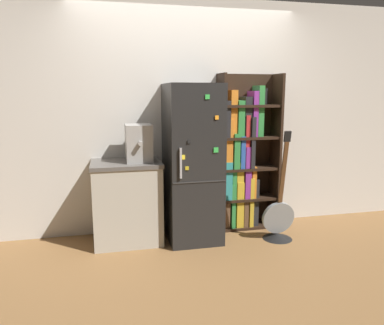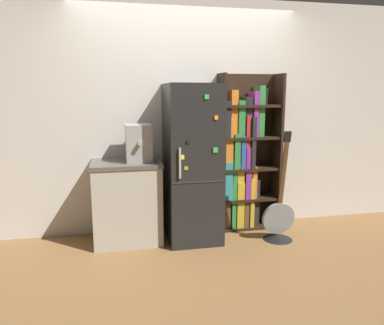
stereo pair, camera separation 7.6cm
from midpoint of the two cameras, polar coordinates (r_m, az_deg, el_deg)
name	(u,v)px [view 1 (the left image)]	position (r m, az deg, el deg)	size (l,w,h in m)	color
ground_plane	(195,241)	(4.13, -0.13, -11.86)	(16.00, 16.00, 0.00)	olive
wall_back	(185,117)	(4.29, -1.57, 6.89)	(8.00, 0.05, 2.60)	silver
refrigerator	(192,163)	(4.00, -0.52, -0.08)	(0.55, 0.69, 1.67)	black
bookshelf	(242,158)	(4.37, 7.20, 0.69)	(0.70, 0.31, 1.79)	black
kitchen_counter	(127,202)	(4.06, -10.38, -5.90)	(0.72, 0.57, 0.87)	#BCB7A8
espresso_machine	(139,143)	(3.93, -8.68, 2.95)	(0.27, 0.36, 0.39)	#A5A39E
guitar	(278,224)	(4.22, 12.47, -9.11)	(0.36, 0.32, 1.20)	black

